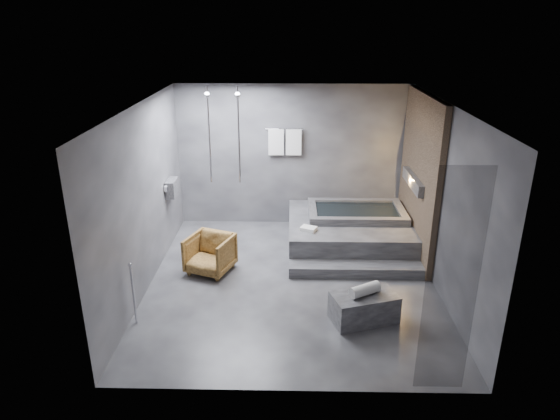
{
  "coord_description": "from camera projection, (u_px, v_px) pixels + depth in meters",
  "views": [
    {
      "loc": [
        -0.03,
        -7.03,
        3.96
      ],
      "look_at": [
        -0.2,
        0.3,
        1.11
      ],
      "focal_mm": 32.0,
      "sensor_mm": 36.0,
      "label": 1
    }
  ],
  "objects": [
    {
      "name": "driftwood_chair",
      "position": [
        210.0,
        254.0,
        8.21
      ],
      "size": [
        0.88,
        0.89,
        0.64
      ],
      "primitive_type": "imported",
      "rotation": [
        0.0,
        0.0,
        -0.36
      ],
      "color": "#4C3113",
      "rests_on": "ground"
    },
    {
      "name": "rolled_towel",
      "position": [
        365.0,
        290.0,
        6.81
      ],
      "size": [
        0.46,
        0.36,
        0.16
      ],
      "primitive_type": "cylinder",
      "rotation": [
        0.0,
        1.57,
        0.53
      ],
      "color": "silver",
      "rests_on": "concrete_bench"
    },
    {
      "name": "deck_towel",
      "position": [
        309.0,
        229.0,
        8.63
      ],
      "size": [
        0.31,
        0.28,
        0.07
      ],
      "primitive_type": "cube",
      "rotation": [
        0.0,
        0.0,
        -0.43
      ],
      "color": "white",
      "rests_on": "tub_deck"
    },
    {
      "name": "room",
      "position": [
        319.0,
        174.0,
        7.58
      ],
      "size": [
        5.0,
        5.04,
        2.82
      ],
      "color": "#2A2A2D",
      "rests_on": "ground"
    },
    {
      "name": "tub_step",
      "position": [
        356.0,
        269.0,
        8.18
      ],
      "size": [
        2.2,
        0.36,
        0.18
      ],
      "primitive_type": "cube",
      "color": "#2F2F31",
      "rests_on": "ground"
    },
    {
      "name": "concrete_bench",
      "position": [
        364.0,
        307.0,
        6.91
      ],
      "size": [
        1.0,
        0.74,
        0.4
      ],
      "primitive_type": "cube",
      "rotation": [
        0.0,
        0.0,
        0.31
      ],
      "color": "#343436",
      "rests_on": "ground"
    },
    {
      "name": "tub_deck",
      "position": [
        349.0,
        232.0,
        9.23
      ],
      "size": [
        2.2,
        2.0,
        0.5
      ],
      "primitive_type": "cube",
      "color": "#2F2F31",
      "rests_on": "ground"
    }
  ]
}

